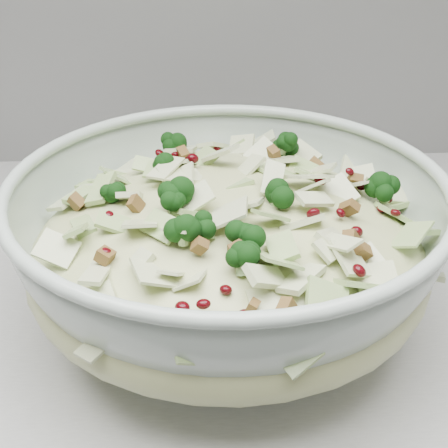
# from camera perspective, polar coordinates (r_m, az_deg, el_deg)

# --- Properties ---
(mixing_bowl) EXTENTS (0.45, 0.45, 0.14)m
(mixing_bowl) POSITION_cam_1_polar(r_m,az_deg,el_deg) (0.53, 0.34, -2.51)
(mixing_bowl) COLOR #A4B5A8
(mixing_bowl) RESTS_ON counter
(salad) EXTENTS (0.34, 0.34, 0.15)m
(salad) POSITION_cam_1_polar(r_m,az_deg,el_deg) (0.52, 0.35, -0.32)
(salad) COLOR beige
(salad) RESTS_ON mixing_bowl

